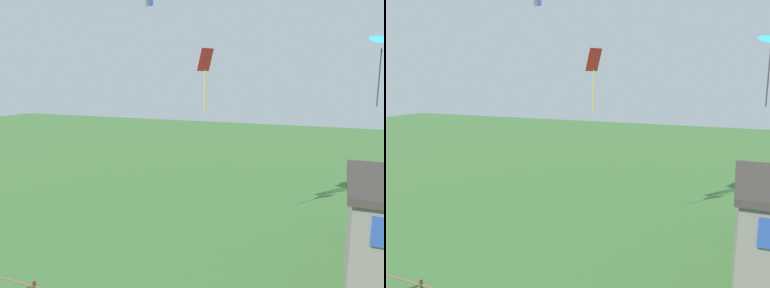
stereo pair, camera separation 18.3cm
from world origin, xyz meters
TOP-DOWN VIEW (x-y plane):
  - kite_red_diamond at (-2.03, 14.30)m, footprint 0.65×0.86m

SIDE VIEW (x-z plane):
  - kite_red_diamond at x=-2.03m, z-range 6.68..9.77m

